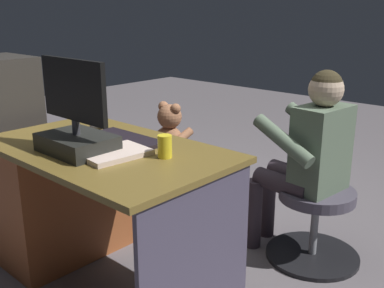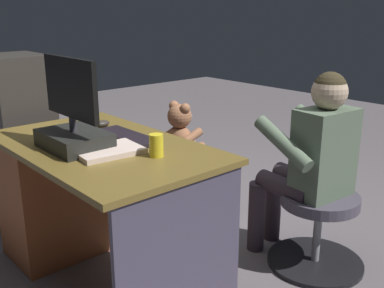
{
  "view_description": "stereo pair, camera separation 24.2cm",
  "coord_description": "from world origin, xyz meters",
  "px_view_note": "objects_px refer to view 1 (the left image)",
  "views": [
    {
      "loc": [
        -1.73,
        1.71,
        1.38
      ],
      "look_at": [
        -0.16,
        -0.0,
        0.69
      ],
      "focal_mm": 42.43,
      "sensor_mm": 36.0,
      "label": 1
    },
    {
      "loc": [
        -1.9,
        1.54,
        1.38
      ],
      "look_at": [
        -0.16,
        -0.0,
        0.69
      ],
      "focal_mm": 42.43,
      "sensor_mm": 36.0,
      "label": 2
    }
  ],
  "objects_px": {
    "tv_remote": "(70,138)",
    "office_chair_teddy": "(170,179)",
    "computer_mouse": "(97,126)",
    "desk": "(73,194)",
    "teddy_bear": "(171,131)",
    "monitor": "(76,127)",
    "keyboard": "(128,138)",
    "visitor_chair": "(315,219)",
    "person": "(307,151)",
    "cup": "(165,146)"
  },
  "relations": [
    {
      "from": "tv_remote",
      "to": "office_chair_teddy",
      "type": "xyz_separation_m",
      "value": [
        0.13,
        -0.86,
        -0.5
      ]
    },
    {
      "from": "computer_mouse",
      "to": "desk",
      "type": "bearing_deg",
      "value": 84.96
    },
    {
      "from": "desk",
      "to": "teddy_bear",
      "type": "distance_m",
      "value": 0.85
    },
    {
      "from": "computer_mouse",
      "to": "teddy_bear",
      "type": "relative_size",
      "value": 0.26
    },
    {
      "from": "monitor",
      "to": "keyboard",
      "type": "height_order",
      "value": "monitor"
    },
    {
      "from": "visitor_chair",
      "to": "person",
      "type": "relative_size",
      "value": 0.49
    },
    {
      "from": "office_chair_teddy",
      "to": "visitor_chair",
      "type": "height_order",
      "value": "same"
    },
    {
      "from": "monitor",
      "to": "office_chair_teddy",
      "type": "relative_size",
      "value": 0.88
    },
    {
      "from": "office_chair_teddy",
      "to": "person",
      "type": "xyz_separation_m",
      "value": [
        -0.97,
        -0.1,
        0.39
      ]
    },
    {
      "from": "monitor",
      "to": "teddy_bear",
      "type": "relative_size",
      "value": 1.26
    },
    {
      "from": "teddy_bear",
      "to": "visitor_chair",
      "type": "bearing_deg",
      "value": -174.74
    },
    {
      "from": "keyboard",
      "to": "computer_mouse",
      "type": "distance_m",
      "value": 0.3
    },
    {
      "from": "office_chair_teddy",
      "to": "person",
      "type": "bearing_deg",
      "value": -174.11
    },
    {
      "from": "cup",
      "to": "tv_remote",
      "type": "relative_size",
      "value": 0.7
    },
    {
      "from": "tv_remote",
      "to": "teddy_bear",
      "type": "relative_size",
      "value": 0.41
    },
    {
      "from": "tv_remote",
      "to": "person",
      "type": "bearing_deg",
      "value": -134.09
    },
    {
      "from": "cup",
      "to": "computer_mouse",
      "type": "bearing_deg",
      "value": -8.59
    },
    {
      "from": "visitor_chair",
      "to": "keyboard",
      "type": "bearing_deg",
      "value": 48.57
    },
    {
      "from": "desk",
      "to": "keyboard",
      "type": "distance_m",
      "value": 0.49
    },
    {
      "from": "teddy_bear",
      "to": "keyboard",
      "type": "bearing_deg",
      "value": 118.61
    },
    {
      "from": "keyboard",
      "to": "office_chair_teddy",
      "type": "distance_m",
      "value": 0.91
    },
    {
      "from": "monitor",
      "to": "visitor_chair",
      "type": "bearing_deg",
      "value": -123.69
    },
    {
      "from": "computer_mouse",
      "to": "visitor_chair",
      "type": "bearing_deg",
      "value": -142.78
    },
    {
      "from": "cup",
      "to": "teddy_bear",
      "type": "height_order",
      "value": "cup"
    },
    {
      "from": "keyboard",
      "to": "cup",
      "type": "xyz_separation_m",
      "value": [
        -0.34,
        0.07,
        0.04
      ]
    },
    {
      "from": "office_chair_teddy",
      "to": "teddy_bear",
      "type": "distance_m",
      "value": 0.35
    },
    {
      "from": "monitor",
      "to": "office_chair_teddy",
      "type": "xyz_separation_m",
      "value": [
        0.34,
        -0.95,
        -0.62
      ]
    },
    {
      "from": "tv_remote",
      "to": "keyboard",
      "type": "bearing_deg",
      "value": -143.24
    },
    {
      "from": "computer_mouse",
      "to": "cup",
      "type": "height_order",
      "value": "cup"
    },
    {
      "from": "desk",
      "to": "visitor_chair",
      "type": "distance_m",
      "value": 1.36
    },
    {
      "from": "cup",
      "to": "teddy_bear",
      "type": "relative_size",
      "value": 0.29
    },
    {
      "from": "office_chair_teddy",
      "to": "person",
      "type": "relative_size",
      "value": 0.48
    },
    {
      "from": "monitor",
      "to": "teddy_bear",
      "type": "distance_m",
      "value": 1.05
    },
    {
      "from": "keyboard",
      "to": "office_chair_teddy",
      "type": "relative_size",
      "value": 0.81
    },
    {
      "from": "person",
      "to": "visitor_chair",
      "type": "bearing_deg",
      "value": -174.11
    },
    {
      "from": "keyboard",
      "to": "tv_remote",
      "type": "distance_m",
      "value": 0.3
    },
    {
      "from": "tv_remote",
      "to": "teddy_bear",
      "type": "height_order",
      "value": "teddy_bear"
    },
    {
      "from": "monitor",
      "to": "tv_remote",
      "type": "distance_m",
      "value": 0.25
    },
    {
      "from": "keyboard",
      "to": "visitor_chair",
      "type": "bearing_deg",
      "value": -131.43
    },
    {
      "from": "visitor_chair",
      "to": "cup",
      "type": "bearing_deg",
      "value": 67.82
    },
    {
      "from": "desk",
      "to": "keyboard",
      "type": "relative_size",
      "value": 3.0
    },
    {
      "from": "visitor_chair",
      "to": "desk",
      "type": "bearing_deg",
      "value": 42.9
    },
    {
      "from": "office_chair_teddy",
      "to": "teddy_bear",
      "type": "bearing_deg",
      "value": -90.0
    },
    {
      "from": "cup",
      "to": "person",
      "type": "distance_m",
      "value": 0.89
    },
    {
      "from": "keyboard",
      "to": "office_chair_teddy",
      "type": "height_order",
      "value": "keyboard"
    },
    {
      "from": "desk",
      "to": "tv_remote",
      "type": "height_order",
      "value": "tv_remote"
    },
    {
      "from": "desk",
      "to": "keyboard",
      "type": "xyz_separation_m",
      "value": [
        -0.31,
        -0.15,
        0.35
      ]
    },
    {
      "from": "monitor",
      "to": "visitor_chair",
      "type": "xyz_separation_m",
      "value": [
        -0.7,
        -1.05,
        -0.62
      ]
    },
    {
      "from": "teddy_bear",
      "to": "person",
      "type": "height_order",
      "value": "person"
    },
    {
      "from": "computer_mouse",
      "to": "visitor_chair",
      "type": "relative_size",
      "value": 0.18
    }
  ]
}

